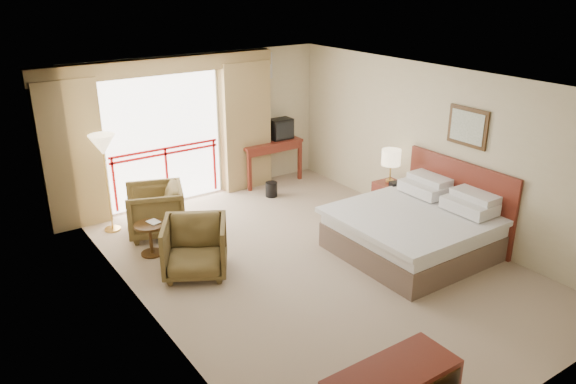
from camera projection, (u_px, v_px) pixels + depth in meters
floor at (312, 263)px, 8.39m from camera, size 7.00×7.00×0.00m
ceiling at (316, 82)px, 7.40m from camera, size 7.00×7.00×0.00m
wall_back at (203, 126)px, 10.58m from camera, size 5.00×0.00×5.00m
wall_front at (540, 284)px, 5.21m from camera, size 5.00×0.00×5.00m
wall_left at (144, 219)px, 6.58m from camera, size 0.00×7.00×7.00m
wall_right at (436, 149)px, 9.21m from camera, size 0.00×7.00×7.00m
balcony_door at (164, 140)px, 10.20m from camera, size 2.40×0.00×2.40m
balcony_railing at (166, 161)px, 10.33m from camera, size 2.09×0.03×1.02m
curtain_left at (72, 155)px, 9.21m from camera, size 1.00×0.26×2.50m
curtain_right at (246, 126)px, 10.95m from camera, size 1.00×0.26×2.50m
valance at (160, 66)px, 9.63m from camera, size 4.40×0.22×0.28m
hvac_vent at (261, 66)px, 10.88m from camera, size 0.50×0.04×0.50m
bed at (415, 230)px, 8.58m from camera, size 2.13×2.06×0.97m
headboard at (458, 200)px, 8.99m from camera, size 0.06×2.10×1.30m
framed_art at (468, 127)px, 8.55m from camera, size 0.04×0.72×0.60m
nightstand at (390, 200)px, 9.84m from camera, size 0.47×0.55×0.64m
table_lamp at (391, 158)px, 9.60m from camera, size 0.33×0.33×0.58m
phone at (396, 184)px, 9.57m from camera, size 0.22×0.19×0.08m
desk at (266, 149)px, 11.50m from camera, size 1.33×0.64×0.87m
tv at (280, 129)px, 11.46m from camera, size 0.46×0.37×0.42m
coffee_maker at (253, 137)px, 11.15m from camera, size 0.17×0.17×0.29m
cup at (261, 141)px, 11.23m from camera, size 0.07×0.07×0.10m
wastebasket at (271, 189)px, 10.83m from camera, size 0.27×0.27×0.29m
armchair_far at (157, 233)px, 9.33m from camera, size 1.16×1.15×0.83m
armchair_near at (197, 273)px, 8.11m from camera, size 1.20×1.21×0.82m
side_table at (150, 234)px, 8.51m from camera, size 0.46×0.46×0.51m
book at (149, 224)px, 8.45m from camera, size 0.19×0.23×0.02m
floor_lamp at (103, 149)px, 8.95m from camera, size 0.42×0.42×1.66m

